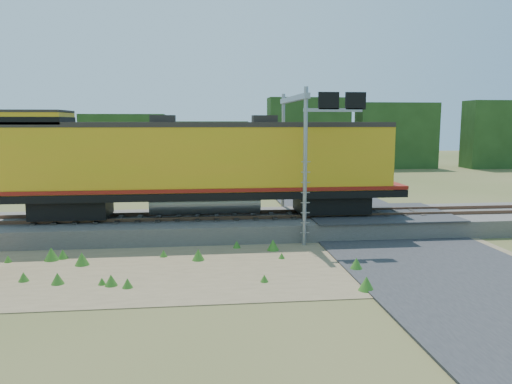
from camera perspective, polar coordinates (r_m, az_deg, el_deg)
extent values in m
plane|color=#475123|center=(18.34, -1.03, -8.80)|extent=(140.00, 140.00, 0.00)
cube|color=slate|center=(24.04, -2.40, -3.75)|extent=(70.00, 5.00, 0.80)
cube|color=brown|center=(23.24, -2.28, -2.95)|extent=(70.00, 0.10, 0.16)
cube|color=brown|center=(24.65, -2.53, -2.32)|extent=(70.00, 0.10, 0.16)
cube|color=#8C7754|center=(18.74, -7.35, -8.44)|extent=(26.00, 8.00, 0.03)
cube|color=#38383A|center=(25.42, 13.55, -2.34)|extent=(7.00, 5.20, 0.06)
cube|color=#38383A|center=(40.76, 5.83, 0.58)|extent=(7.00, 24.00, 0.08)
cube|color=#1E3914|center=(55.54, -4.80, 5.90)|extent=(36.00, 3.00, 6.50)
cube|color=black|center=(24.52, -20.28, -1.68)|extent=(3.39, 2.17, 0.85)
cube|color=black|center=(24.64, 8.58, -1.22)|extent=(3.39, 2.17, 0.85)
cube|color=black|center=(23.71, -5.83, -0.08)|extent=(18.84, 2.83, 0.34)
cylinder|color=gray|center=(23.78, -5.82, -1.16)|extent=(5.18, 1.13, 1.13)
cube|color=orange|center=(23.54, -5.89, 3.85)|extent=(17.43, 2.73, 2.92)
cube|color=maroon|center=(23.67, -5.84, 0.60)|extent=(18.84, 2.87, 0.17)
cube|color=#28231E|center=(23.48, -5.95, 7.68)|extent=(17.43, 2.78, 0.23)
cube|color=orange|center=(24.53, -23.54, 7.58)|extent=(2.45, 2.73, 0.66)
cube|color=#28231E|center=(24.53, -23.59, 8.44)|extent=(2.45, 2.78, 0.11)
cube|color=black|center=(24.53, -23.53, 7.47)|extent=(2.50, 2.78, 0.33)
cube|color=maroon|center=(25.05, -26.36, 2.55)|extent=(0.09, 1.88, 1.13)
cube|color=#28231E|center=(23.53, -10.59, 8.12)|extent=(1.13, 0.94, 0.42)
cube|color=#28231E|center=(23.68, 0.97, 8.25)|extent=(1.13, 0.94, 0.42)
cylinder|color=gray|center=(21.24, 5.62, 2.78)|extent=(0.17, 0.17, 6.76)
cylinder|color=gray|center=(26.72, 3.11, 3.89)|extent=(0.17, 0.17, 6.76)
cube|color=gray|center=(23.92, 4.30, 10.57)|extent=(0.24, 6.20, 0.24)
cube|color=gray|center=(21.43, 8.78, 9.24)|extent=(2.51, 0.14, 0.14)
cube|color=black|center=(21.39, 8.30, 10.29)|extent=(0.87, 0.14, 0.72)
cube|color=black|center=(21.71, 11.31, 10.18)|extent=(0.87, 0.14, 0.72)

